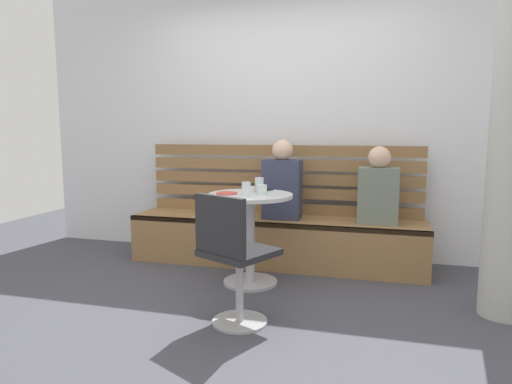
% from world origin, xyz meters
% --- Properties ---
extents(ground, '(8.00, 8.00, 0.00)m').
position_xyz_m(ground, '(0.00, 0.00, 0.00)').
color(ground, '#42424C').
extents(back_wall, '(5.20, 0.10, 2.90)m').
position_xyz_m(back_wall, '(0.00, 1.64, 1.45)').
color(back_wall, silver).
rests_on(back_wall, ground).
extents(booth_bench, '(2.70, 0.52, 0.44)m').
position_xyz_m(booth_bench, '(0.00, 1.20, 0.22)').
color(booth_bench, olive).
rests_on(booth_bench, ground).
extents(booth_backrest, '(2.65, 0.04, 0.66)m').
position_xyz_m(booth_backrest, '(0.00, 1.44, 0.78)').
color(booth_backrest, olive).
rests_on(booth_backrest, booth_bench).
extents(cafe_table, '(0.68, 0.68, 0.74)m').
position_xyz_m(cafe_table, '(-0.07, 0.62, 0.52)').
color(cafe_table, '#ADADB2').
rests_on(cafe_table, ground).
extents(white_chair, '(0.54, 0.54, 0.85)m').
position_xyz_m(white_chair, '(0.04, -0.19, 0.46)').
color(white_chair, '#ADADB2').
rests_on(white_chair, ground).
extents(person_adult, '(0.34, 0.22, 0.72)m').
position_xyz_m(person_adult, '(0.07, 1.19, 0.76)').
color(person_adult, '#333851').
rests_on(person_adult, booth_bench).
extents(person_child_left, '(0.34, 0.22, 0.67)m').
position_xyz_m(person_child_left, '(0.91, 1.19, 0.74)').
color(person_child_left, slate).
rests_on(person_child_left, booth_bench).
extents(cup_water_clear, '(0.07, 0.07, 0.11)m').
position_xyz_m(cup_water_clear, '(-0.07, 0.48, 0.80)').
color(cup_water_clear, white).
rests_on(cup_water_clear, cafe_table).
extents(cup_espresso_small, '(0.06, 0.06, 0.05)m').
position_xyz_m(cup_espresso_small, '(-0.08, 0.67, 0.77)').
color(cup_espresso_small, silver).
rests_on(cup_espresso_small, cafe_table).
extents(cup_glass_short, '(0.08, 0.08, 0.08)m').
position_xyz_m(cup_glass_short, '(0.03, 0.58, 0.78)').
color(cup_glass_short, silver).
rests_on(cup_glass_short, cafe_table).
extents(cup_glass_tall, '(0.07, 0.07, 0.12)m').
position_xyz_m(cup_glass_tall, '(-0.03, 0.73, 0.80)').
color(cup_glass_tall, silver).
rests_on(cup_glass_tall, cafe_table).
extents(plate_small, '(0.17, 0.17, 0.01)m').
position_xyz_m(plate_small, '(-0.25, 0.56, 0.75)').
color(plate_small, '#DB4C42').
rests_on(plate_small, cafe_table).
extents(phone_on_table, '(0.11, 0.16, 0.01)m').
position_xyz_m(phone_on_table, '(-0.00, 0.83, 0.74)').
color(phone_on_table, black).
rests_on(phone_on_table, cafe_table).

